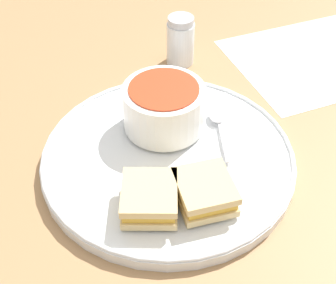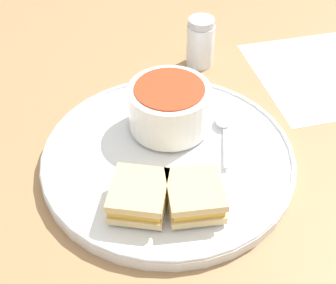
{
  "view_description": "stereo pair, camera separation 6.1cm",
  "coord_description": "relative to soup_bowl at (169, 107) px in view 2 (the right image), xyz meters",
  "views": [
    {
      "loc": [
        0.32,
        -0.31,
        0.46
      ],
      "look_at": [
        0.0,
        0.0,
        0.04
      ],
      "focal_mm": 50.0,
      "sensor_mm": 36.0,
      "label": 1
    },
    {
      "loc": [
        0.36,
        -0.27,
        0.46
      ],
      "look_at": [
        0.0,
        0.0,
        0.04
      ],
      "focal_mm": 50.0,
      "sensor_mm": 36.0,
      "label": 2
    }
  ],
  "objects": [
    {
      "name": "soup_bowl",
      "position": [
        0.0,
        0.0,
        0.0
      ],
      "size": [
        0.11,
        0.11,
        0.06
      ],
      "color": "white",
      "rests_on": "plate"
    },
    {
      "name": "salt_shaker",
      "position": [
        -0.12,
        0.15,
        -0.01
      ],
      "size": [
        0.05,
        0.05,
        0.08
      ],
      "color": "silver",
      "rests_on": "ground_plane"
    },
    {
      "name": "spoon",
      "position": [
        0.05,
        0.06,
        -0.03
      ],
      "size": [
        0.09,
        0.08,
        0.01
      ],
      "rotation": [
        0.0,
        0.0,
        8.71
      ],
      "color": "silver",
      "rests_on": "plate"
    },
    {
      "name": "sandwich_half_far",
      "position": [
        0.13,
        -0.06,
        -0.02
      ],
      "size": [
        0.09,
        0.09,
        0.03
      ],
      "rotation": [
        0.0,
        0.0,
        5.77
      ],
      "color": "#DBBC7F",
      "rests_on": "plate"
    },
    {
      "name": "sandwich_half_near",
      "position": [
        0.09,
        -0.12,
        -0.02
      ],
      "size": [
        0.1,
        0.1,
        0.03
      ],
      "rotation": [
        0.0,
        0.0,
        5.5
      ],
      "color": "#DBBC7F",
      "rests_on": "plate"
    },
    {
      "name": "ground_plane",
      "position": [
        0.04,
        -0.03,
        -0.05
      ],
      "size": [
        2.4,
        2.4,
        0.0
      ],
      "primitive_type": "plane",
      "color": "#9E754C"
    },
    {
      "name": "plate",
      "position": [
        0.04,
        -0.03,
        -0.04
      ],
      "size": [
        0.34,
        0.34,
        0.02
      ],
      "color": "white",
      "rests_on": "ground_plane"
    }
  ]
}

